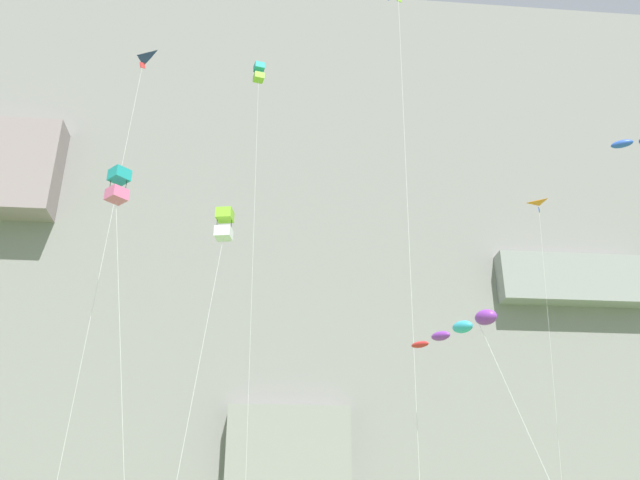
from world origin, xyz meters
TOP-DOWN VIEW (x-y plane):
  - cliff_face at (-0.04, 65.10)m, footprint 180.00×26.38m
  - kite_delta_upper_right at (4.33, 24.07)m, footprint 2.36×6.24m
  - kite_delta_low_right at (-9.15, 21.67)m, footprint 1.23×4.27m
  - kite_box_mid_right at (-3.27, 26.25)m, footprint 0.73×2.33m
  - kite_box_low_left at (-8.08, 17.41)m, footprint 2.81×1.84m
  - kite_windsock_high_left at (4.55, 17.10)m, footprint 3.59×6.23m
  - kite_box_near_cliff at (-4.50, 23.49)m, footprint 1.61×5.52m
  - kite_delta_low_center at (18.13, 38.79)m, footprint 3.47×3.02m

SIDE VIEW (x-z plane):
  - kite_windsock_high_left at x=4.55m, z-range 4.52..14.39m
  - kite_box_low_left at x=-8.08m, z-range 6.95..22.27m
  - kite_box_near_cliff at x=-4.50m, z-range 7.66..24.57m
  - kite_delta_low_right at x=-9.15m, z-range 10.39..34.56m
  - kite_delta_low_center at x=18.13m, z-range 11.37..37.23m
  - kite_box_mid_right at x=-3.27m, z-range 13.07..40.91m
  - cliff_face at x=-0.04m, z-range -0.01..60.67m
  - kite_delta_upper_right at x=4.33m, z-range 15.16..47.35m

